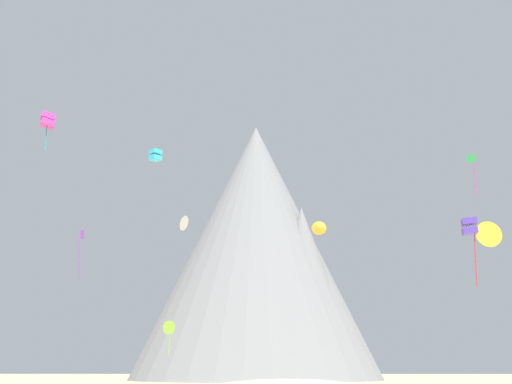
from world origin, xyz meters
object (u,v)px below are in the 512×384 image
rock_massif (263,258)px  kite_green_high (473,165)px  kite_cyan_high (155,155)px  kite_lime_low (170,328)px  kite_violet_mid (81,244)px  kite_gold_mid (488,235)px  kite_white_low (183,223)px  kite_indigo_low (469,227)px  kite_orange_mid (319,228)px  kite_magenta_mid (48,121)px

rock_massif → kite_green_high: size_ratio=11.40×
kite_cyan_high → kite_lime_low: 23.56m
rock_massif → kite_violet_mid: 68.43m
kite_gold_mid → kite_white_low: 29.15m
kite_indigo_low → kite_orange_mid: bearing=22.4°
kite_magenta_mid → kite_orange_mid: size_ratio=1.71×
kite_lime_low → kite_green_high: size_ratio=0.79×
kite_gold_mid → kite_lime_low: (-33.24, 20.39, -7.49)m
kite_cyan_high → kite_white_low: (8.44, -31.28, -16.28)m
kite_gold_mid → kite_violet_mid: bearing=2.0°
kite_violet_mid → kite_lime_low: bearing=36.8°
rock_massif → kite_orange_mid: 38.87m
kite_indigo_low → kite_magenta_mid: size_ratio=1.54×
kite_cyan_high → kite_lime_low: bearing=6.4°
rock_massif → kite_lime_low: (-10.85, -43.05, -15.61)m
kite_green_high → kite_orange_mid: bearing=39.7°
kite_magenta_mid → kite_gold_mid: (39.78, 9.06, -8.42)m
kite_cyan_high → kite_gold_mid: size_ratio=0.74×
rock_massif → kite_lime_low: 47.06m
kite_magenta_mid → kite_white_low: bearing=69.2°
kite_violet_mid → kite_lime_low: 24.26m
kite_indigo_low → kite_violet_mid: bearing=84.2°
kite_magenta_mid → kite_indigo_low: bearing=63.3°
kite_gold_mid → kite_white_low: (-27.90, -8.41, -0.54)m
kite_indigo_low → kite_magenta_mid: 36.22m
kite_violet_mid → kite_orange_mid: bearing=8.3°
kite_orange_mid → kite_gold_mid: 29.80m
kite_orange_mid → kite_green_high: bearing=-27.3°
kite_magenta_mid → kite_white_low: (11.87, 0.64, -8.96)m
rock_massif → kite_white_low: bearing=-94.4°
kite_cyan_high → kite_indigo_low: bearing=-2.0°
kite_violet_mid → kite_green_high: kite_green_high is taller
kite_indigo_low → kite_magenta_mid: bearing=95.4°
kite_violet_mid → kite_lime_low: (4.88, 22.90, -6.35)m
kite_orange_mid → kite_lime_low: bearing=-161.8°
kite_violet_mid → kite_orange_mid: kite_orange_mid is taller
kite_orange_mid → kite_lime_low: 23.96m
kite_gold_mid → kite_white_low: bearing=15.0°
rock_massif → kite_white_low: 72.58m
kite_lime_low → kite_white_low: 30.10m
kite_white_low → kite_gold_mid: bearing=127.8°
kite_orange_mid → kite_lime_low: size_ratio=0.48×
rock_massif → kite_cyan_high: rock_massif is taller
kite_green_high → kite_cyan_high: bearing=59.0°
kite_magenta_mid → kite_lime_low: size_ratio=0.83×
kite_indigo_low → kite_white_low: (-22.91, 2.34, 0.98)m
kite_indigo_low → kite_lime_low: kite_indigo_low is taller
kite_violet_mid → kite_orange_mid: (23.96, 28.02, 7.22)m
rock_massif → kite_orange_mid: (8.23, -37.93, -2.04)m
kite_lime_low → kite_green_high: kite_green_high is taller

